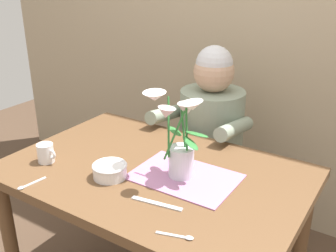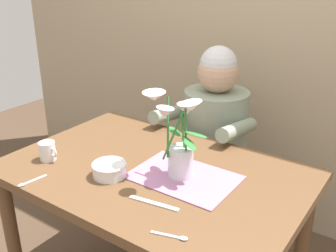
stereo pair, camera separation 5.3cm
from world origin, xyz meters
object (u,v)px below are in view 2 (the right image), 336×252
object	(u,v)px
ceramic_bowl	(109,169)
dinner_knife	(154,203)
coffee_cup	(48,151)
seated_person	(214,150)
flower_vase	(178,139)

from	to	relation	value
ceramic_bowl	dinner_knife	xyz separation A→B (m)	(0.26, -0.06, -0.03)
ceramic_bowl	dinner_knife	world-z (taller)	ceramic_bowl
dinner_knife	coffee_cup	world-z (taller)	coffee_cup
seated_person	ceramic_bowl	world-z (taller)	seated_person
coffee_cup	seated_person	bearing A→B (deg)	65.82
seated_person	flower_vase	distance (m)	0.72
coffee_cup	ceramic_bowl	bearing A→B (deg)	8.53
flower_vase	coffee_cup	xyz separation A→B (m)	(-0.53, -0.19, -0.12)
flower_vase	coffee_cup	size ratio (longest dim) A/B	3.61
ceramic_bowl	seated_person	bearing A→B (deg)	85.89
flower_vase	coffee_cup	distance (m)	0.57
flower_vase	dinner_knife	bearing A→B (deg)	-79.70
seated_person	flower_vase	xyz separation A→B (m)	(0.17, -0.61, 0.34)
dinner_knife	coffee_cup	distance (m)	0.57
ceramic_bowl	flower_vase	bearing A→B (deg)	34.02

